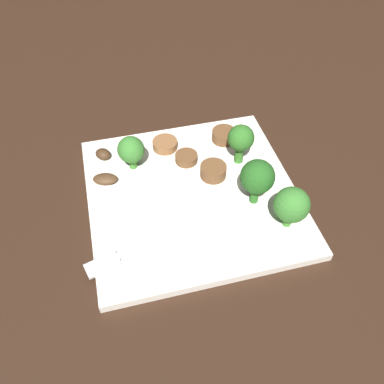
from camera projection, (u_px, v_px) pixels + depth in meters
The scene contains 13 objects.
ground_plane at pixel (192, 198), 0.48m from camera, with size 1.40×1.40×0.00m, color black.
plate at pixel (192, 195), 0.48m from camera, with size 0.24×0.24×0.01m, color white.
fork at pixel (154, 241), 0.43m from camera, with size 0.18×0.06×0.00m.
broccoli_floret_0 at pixel (292, 205), 0.42m from camera, with size 0.04×0.04×0.05m.
broccoli_floret_1 at pixel (131, 150), 0.48m from camera, with size 0.03×0.03×0.05m.
broccoli_floret_2 at pixel (241, 139), 0.48m from camera, with size 0.03×0.03×0.05m.
broccoli_floret_3 at pixel (257, 177), 0.44m from camera, with size 0.04×0.04×0.06m.
sausage_slice_0 at pixel (186, 158), 0.51m from camera, with size 0.03×0.03×0.01m, color brown.
sausage_slice_1 at pixel (213, 171), 0.49m from camera, with size 0.03×0.03×0.02m, color brown.
sausage_slice_2 at pixel (224, 135), 0.53m from camera, with size 0.03×0.03×0.01m, color brown.
sausage_slice_3 at pixel (165, 144), 0.52m from camera, with size 0.03×0.03×0.01m, color brown.
mushroom_0 at pixel (105, 179), 0.48m from camera, with size 0.03×0.02×0.01m, color #4C331E.
mushroom_3 at pixel (103, 154), 0.51m from camera, with size 0.02×0.02×0.01m, color #422B19.
Camera 1 is at (0.08, 0.31, 0.36)m, focal length 37.71 mm.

